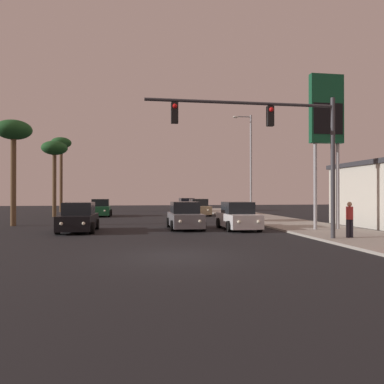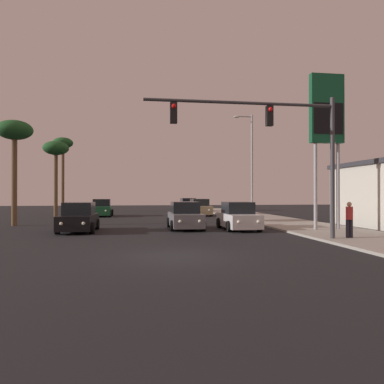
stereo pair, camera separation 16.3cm
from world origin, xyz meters
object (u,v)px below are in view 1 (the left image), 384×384
(car_white, at_px, (238,217))
(car_grey, at_px, (185,217))
(traffic_light_mast, at_px, (280,136))
(palm_tree_mid, at_px, (54,151))
(car_green, at_px, (101,208))
(street_lamp, at_px, (250,161))
(gas_station_sign, at_px, (326,118))
(palm_tree_far, at_px, (61,147))
(palm_tree_near, at_px, (13,135))
(car_black, at_px, (79,218))
(car_blue, at_px, (187,206))
(car_tan, at_px, (199,208))
(pedestrian_on_sidewalk, at_px, (350,218))

(car_white, distance_m, car_grey, 3.25)
(car_white, bearing_deg, traffic_light_mast, 92.43)
(car_grey, height_order, palm_tree_mid, palm_tree_mid)
(car_green, height_order, traffic_light_mast, traffic_light_mast)
(traffic_light_mast, bearing_deg, street_lamp, 77.24)
(car_grey, bearing_deg, car_green, -66.32)
(gas_station_sign, height_order, palm_tree_far, gas_station_sign)
(street_lamp, relative_size, palm_tree_far, 1.00)
(palm_tree_near, bearing_deg, palm_tree_far, 91.76)
(palm_tree_mid, bearing_deg, car_grey, -52.96)
(street_lamp, xyz_separation_m, palm_tree_near, (-18.13, -4.85, 1.08))
(street_lamp, bearing_deg, car_black, -144.15)
(car_blue, xyz_separation_m, palm_tree_far, (-14.97, 2.17, 7.07))
(car_grey, distance_m, palm_tree_mid, 18.35)
(car_black, height_order, gas_station_sign, gas_station_sign)
(car_black, height_order, traffic_light_mast, traffic_light_mast)
(gas_station_sign, bearing_deg, traffic_light_mast, -137.45)
(car_tan, distance_m, traffic_light_mast, 21.39)
(palm_tree_far, bearing_deg, car_white, -58.99)
(palm_tree_mid, bearing_deg, car_blue, 29.71)
(car_blue, relative_size, pedestrian_on_sidewalk, 2.60)
(car_tan, height_order, car_green, same)
(car_tan, bearing_deg, palm_tree_mid, -0.39)
(car_grey, bearing_deg, street_lamp, -128.19)
(car_green, bearing_deg, palm_tree_near, 63.20)
(car_black, bearing_deg, car_blue, -111.82)
(car_tan, bearing_deg, car_blue, -90.11)
(car_tan, distance_m, car_white, 15.08)
(car_tan, relative_size, street_lamp, 0.48)
(car_black, xyz_separation_m, palm_tree_far, (-5.56, 24.67, 7.07))
(car_grey, relative_size, gas_station_sign, 0.48)
(gas_station_sign, xyz_separation_m, pedestrian_on_sidewalk, (-1.08, -4.09, -5.58))
(car_grey, relative_size, street_lamp, 0.48)
(street_lamp, relative_size, gas_station_sign, 1.00)
(car_tan, height_order, pedestrian_on_sidewalk, pedestrian_on_sidewalk)
(car_white, bearing_deg, pedestrian_on_sidewalk, 122.69)
(car_tan, distance_m, car_green, 9.66)
(gas_station_sign, bearing_deg, car_green, 130.07)
(car_black, bearing_deg, pedestrian_on_sidewalk, 156.32)
(car_grey, relative_size, palm_tree_near, 0.60)
(traffic_light_mast, xyz_separation_m, palm_tree_near, (-14.59, 10.78, 1.40))
(car_tan, height_order, car_black, same)
(car_tan, xyz_separation_m, street_lamp, (3.61, -5.37, 4.36))
(car_black, bearing_deg, car_tan, -121.84)
(traffic_light_mast, height_order, palm_tree_far, palm_tree_far)
(gas_station_sign, bearing_deg, car_white, 160.23)
(car_tan, relative_size, car_black, 1.00)
(palm_tree_near, bearing_deg, street_lamp, 14.98)
(palm_tree_far, bearing_deg, car_blue, -8.26)
(palm_tree_mid, xyz_separation_m, palm_tree_far, (-1.25, 10.00, 1.63))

